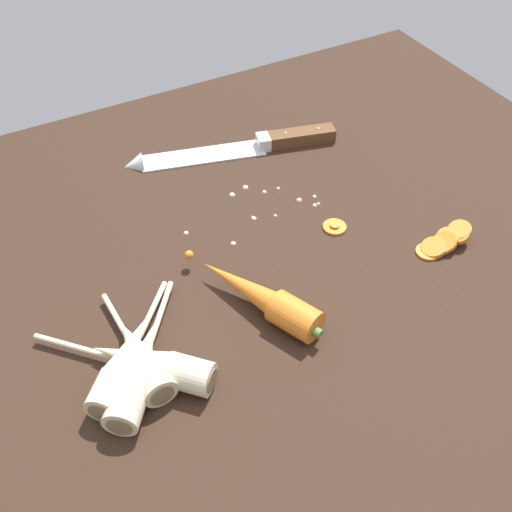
{
  "coord_description": "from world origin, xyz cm",
  "views": [
    {
      "loc": [
        -27.85,
        -53.55,
        60.08
      ],
      "look_at": [
        0.0,
        -2.0,
        1.5
      ],
      "focal_mm": 43.95,
      "sensor_mm": 36.0,
      "label": 1
    }
  ],
  "objects_px": {
    "parsnip_front": "(151,364)",
    "parsnip_back": "(141,358)",
    "whole_carrot": "(262,297)",
    "carrot_slice_stray_near": "(335,226)",
    "chefs_knife": "(229,149)",
    "carrot_slice_stack": "(444,241)",
    "parsnip_mid_left": "(138,372)",
    "parsnip_mid_right": "(124,364)"
  },
  "relations": [
    {
      "from": "parsnip_front",
      "to": "parsnip_mid_left",
      "type": "bearing_deg",
      "value": -169.77
    },
    {
      "from": "chefs_knife",
      "to": "parsnip_back",
      "type": "bearing_deg",
      "value": -129.87
    },
    {
      "from": "chefs_knife",
      "to": "parsnip_mid_left",
      "type": "bearing_deg",
      "value": -129.5
    },
    {
      "from": "parsnip_front",
      "to": "carrot_slice_stray_near",
      "type": "relative_size",
      "value": 5.29
    },
    {
      "from": "parsnip_front",
      "to": "parsnip_mid_left",
      "type": "height_order",
      "value": "same"
    },
    {
      "from": "parsnip_front",
      "to": "carrot_slice_stray_near",
      "type": "xyz_separation_m",
      "value": [
        0.32,
        0.11,
        -0.02
      ]
    },
    {
      "from": "chefs_knife",
      "to": "carrot_slice_stack",
      "type": "height_order",
      "value": "carrot_slice_stack"
    },
    {
      "from": "parsnip_mid_right",
      "to": "carrot_slice_stray_near",
      "type": "height_order",
      "value": "parsnip_mid_right"
    },
    {
      "from": "chefs_knife",
      "to": "parsnip_front",
      "type": "distance_m",
      "value": 0.44
    },
    {
      "from": "parsnip_front",
      "to": "parsnip_mid_left",
      "type": "distance_m",
      "value": 0.02
    },
    {
      "from": "parsnip_front",
      "to": "carrot_slice_stray_near",
      "type": "height_order",
      "value": "parsnip_front"
    },
    {
      "from": "parsnip_front",
      "to": "carrot_slice_stack",
      "type": "height_order",
      "value": "parsnip_front"
    },
    {
      "from": "chefs_knife",
      "to": "parsnip_mid_right",
      "type": "distance_m",
      "value": 0.44
    },
    {
      "from": "chefs_knife",
      "to": "parsnip_back",
      "type": "height_order",
      "value": "parsnip_back"
    },
    {
      "from": "parsnip_back",
      "to": "carrot_slice_stack",
      "type": "distance_m",
      "value": 0.44
    },
    {
      "from": "chefs_knife",
      "to": "parsnip_mid_left",
      "type": "distance_m",
      "value": 0.45
    },
    {
      "from": "parsnip_mid_left",
      "to": "whole_carrot",
      "type": "bearing_deg",
      "value": 9.77
    },
    {
      "from": "chefs_knife",
      "to": "whole_carrot",
      "type": "bearing_deg",
      "value": -109.52
    },
    {
      "from": "carrot_slice_stack",
      "to": "whole_carrot",
      "type": "bearing_deg",
      "value": 175.54
    },
    {
      "from": "parsnip_mid_left",
      "to": "parsnip_back",
      "type": "xyz_separation_m",
      "value": [
        0.01,
        0.02,
        0.0
      ]
    },
    {
      "from": "whole_carrot",
      "to": "carrot_slice_stray_near",
      "type": "distance_m",
      "value": 0.18
    },
    {
      "from": "whole_carrot",
      "to": "parsnip_front",
      "type": "distance_m",
      "value": 0.16
    },
    {
      "from": "parsnip_mid_left",
      "to": "parsnip_mid_right",
      "type": "xyz_separation_m",
      "value": [
        -0.01,
        0.02,
        0.0
      ]
    },
    {
      "from": "carrot_slice_stray_near",
      "to": "chefs_knife",
      "type": "bearing_deg",
      "value": 102.24
    },
    {
      "from": "carrot_slice_stack",
      "to": "chefs_knife",
      "type": "bearing_deg",
      "value": 115.45
    },
    {
      "from": "carrot_slice_stack",
      "to": "carrot_slice_stray_near",
      "type": "bearing_deg",
      "value": 136.74
    },
    {
      "from": "whole_carrot",
      "to": "parsnip_back",
      "type": "relative_size",
      "value": 1.14
    },
    {
      "from": "carrot_slice_stack",
      "to": "carrot_slice_stray_near",
      "type": "distance_m",
      "value": 0.15
    },
    {
      "from": "parsnip_back",
      "to": "carrot_slice_stack",
      "type": "relative_size",
      "value": 2.08
    },
    {
      "from": "parsnip_front",
      "to": "parsnip_mid_left",
      "type": "relative_size",
      "value": 0.97
    },
    {
      "from": "parsnip_front",
      "to": "parsnip_mid_left",
      "type": "xyz_separation_m",
      "value": [
        -0.02,
        -0.0,
        0.0
      ]
    },
    {
      "from": "parsnip_front",
      "to": "parsnip_back",
      "type": "distance_m",
      "value": 0.01
    },
    {
      "from": "whole_carrot",
      "to": "parsnip_mid_left",
      "type": "height_order",
      "value": "whole_carrot"
    },
    {
      "from": "carrot_slice_stack",
      "to": "carrot_slice_stray_near",
      "type": "xyz_separation_m",
      "value": [
        -0.11,
        0.1,
        -0.01
      ]
    },
    {
      "from": "whole_carrot",
      "to": "parsnip_back",
      "type": "bearing_deg",
      "value": -175.09
    },
    {
      "from": "whole_carrot",
      "to": "carrot_slice_stack",
      "type": "xyz_separation_m",
      "value": [
        0.27,
        -0.02,
        -0.01
      ]
    },
    {
      "from": "whole_carrot",
      "to": "carrot_slice_stray_near",
      "type": "height_order",
      "value": "whole_carrot"
    },
    {
      "from": "parsnip_front",
      "to": "carrot_slice_stack",
      "type": "xyz_separation_m",
      "value": [
        0.43,
        0.01,
        -0.01
      ]
    },
    {
      "from": "parsnip_front",
      "to": "parsnip_back",
      "type": "xyz_separation_m",
      "value": [
        -0.01,
        0.01,
        0.0
      ]
    },
    {
      "from": "chefs_knife",
      "to": "carrot_slice_stray_near",
      "type": "distance_m",
      "value": 0.24
    },
    {
      "from": "parsnip_mid_left",
      "to": "parsnip_back",
      "type": "bearing_deg",
      "value": 59.21
    },
    {
      "from": "chefs_knife",
      "to": "carrot_slice_stack",
      "type": "relative_size",
      "value": 4.03
    }
  ]
}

